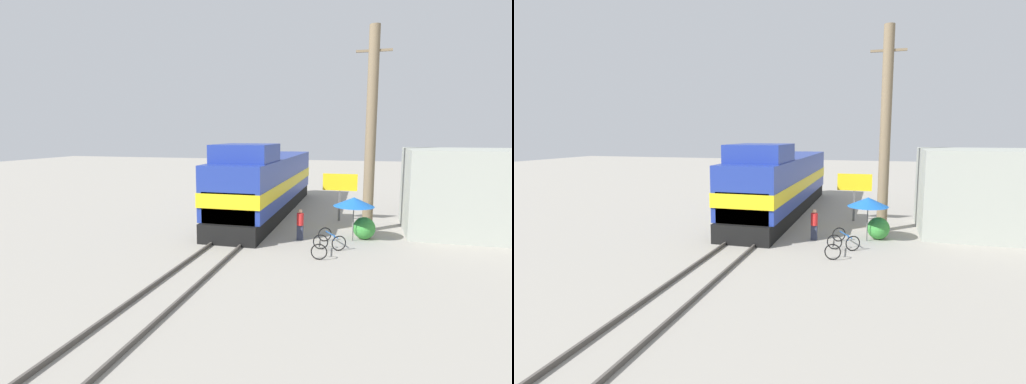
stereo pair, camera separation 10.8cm
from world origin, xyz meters
TOP-DOWN VIEW (x-y plane):
  - ground_plane at (0.00, 0.00)m, footprint 120.00×120.00m
  - rail_near at (-0.72, 0.00)m, footprint 0.08×30.57m
  - rail_far at (0.72, 0.00)m, footprint 0.08×30.57m
  - locomotive at (0.00, 5.30)m, footprint 3.18×16.91m
  - utility_pole at (6.37, 2.24)m, footprint 1.80×0.55m
  - vendor_umbrella at (5.69, -0.12)m, footprint 1.96×1.96m
  - billboard_sign at (4.75, 4.37)m, footprint 2.02×0.12m
  - shrub_cluster at (6.21, 0.41)m, footprint 1.10×1.10m
  - person_bystander at (3.16, -0.62)m, footprint 0.34×0.34m
  - bicycle at (4.76, -1.28)m, footprint 1.40×1.81m
  - bicycle_spare at (4.37, -2.75)m, footprint 0.79×1.65m
  - building_block_distant at (11.24, 3.12)m, footprint 5.96×5.30m

SIDE VIEW (x-z plane):
  - ground_plane at x=0.00m, z-range 0.00..0.00m
  - rail_near at x=-0.72m, z-range 0.00..0.15m
  - rail_far at x=0.72m, z-range 0.00..0.15m
  - bicycle_spare at x=4.37m, z-range 0.01..0.70m
  - bicycle at x=4.76m, z-range 0.01..0.70m
  - shrub_cluster at x=6.21m, z-range 0.00..1.10m
  - person_bystander at x=3.16m, z-range 0.06..1.61m
  - vendor_umbrella at x=5.69m, z-range 0.86..3.02m
  - locomotive at x=0.00m, z-range -0.34..4.32m
  - billboard_sign at x=4.75m, z-range 0.72..3.56m
  - building_block_distant at x=11.24m, z-range 0.00..4.41m
  - utility_pole at x=6.37m, z-range 0.03..10.70m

